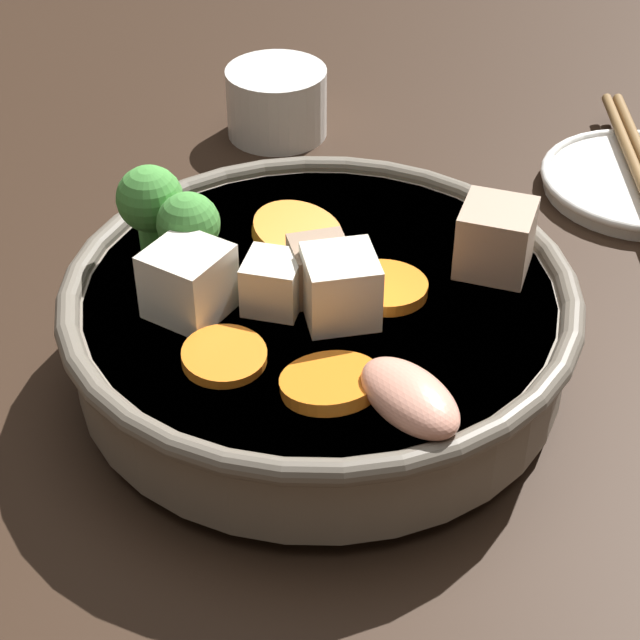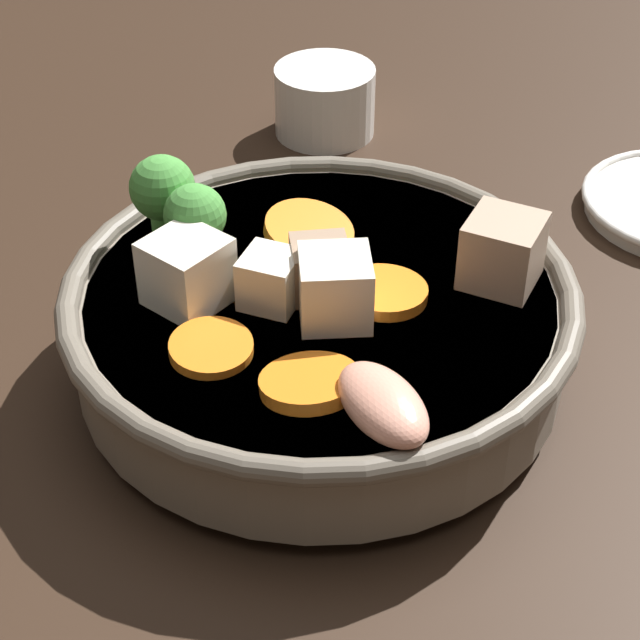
{
  "view_description": "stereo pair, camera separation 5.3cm",
  "coord_description": "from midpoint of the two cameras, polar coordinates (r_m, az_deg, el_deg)",
  "views": [
    {
      "loc": [
        0.38,
        -0.19,
        0.37
      ],
      "look_at": [
        0.0,
        0.0,
        0.04
      ],
      "focal_mm": 60.0,
      "sensor_mm": 36.0,
      "label": 1
    },
    {
      "loc": [
        0.4,
        -0.14,
        0.37
      ],
      "look_at": [
        0.0,
        0.0,
        0.04
      ],
      "focal_mm": 60.0,
      "sensor_mm": 36.0,
      "label": 2
    }
  ],
  "objects": [
    {
      "name": "side_saucer",
      "position": [
        0.73,
        14.67,
        7.06
      ],
      "size": [
        0.13,
        0.13,
        0.01
      ],
      "color": "white",
      "rests_on": "ground_plane"
    },
    {
      "name": "ground_plane",
      "position": [
        0.56,
        -2.74,
        -3.08
      ],
      "size": [
        3.0,
        3.0,
        0.0
      ],
      "primitive_type": "plane",
      "color": "black"
    },
    {
      "name": "tea_cup",
      "position": [
        0.77,
        -4.36,
        11.49
      ],
      "size": [
        0.07,
        0.07,
        0.05
      ],
      "color": "white",
      "rests_on": "ground_plane"
    },
    {
      "name": "stirfry_bowl",
      "position": [
        0.53,
        -2.94,
        0.1
      ],
      "size": [
        0.26,
        0.26,
        0.1
      ],
      "color": "slate",
      "rests_on": "ground_plane"
    }
  ]
}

